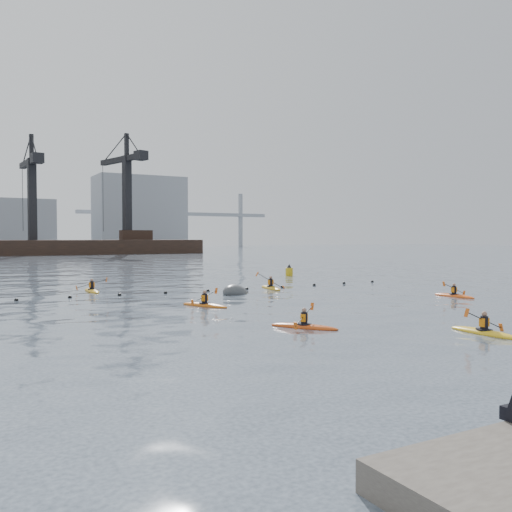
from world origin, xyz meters
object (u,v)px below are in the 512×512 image
object	(u,v)px
kayaker_0	(304,326)
kayaker_5	(92,290)
kayaker_1	(484,332)
nav_buoy	(289,272)
kayaker_3	(271,287)
kayaker_4	(454,295)
mooring_buoy	(235,294)
kayaker_2	(205,305)

from	to	relation	value
kayaker_0	kayaker_5	size ratio (longest dim) A/B	0.87
kayaker_1	nav_buoy	world-z (taller)	nav_buoy
kayaker_0	kayaker_3	world-z (taller)	kayaker_3
kayaker_0	nav_buoy	bearing A→B (deg)	23.76
kayaker_5	nav_buoy	size ratio (longest dim) A/B	2.47
kayaker_4	kayaker_0	bearing A→B (deg)	16.87
mooring_buoy	kayaker_5	bearing A→B (deg)	142.97
kayaker_1	kayaker_5	bearing A→B (deg)	112.04
mooring_buoy	kayaker_1	bearing A→B (deg)	-84.68
kayaker_4	mooring_buoy	xyz separation A→B (m)	(-11.11, 8.20, -0.09)
kayaker_3	kayaker_4	distance (m)	12.42
kayaker_2	kayaker_3	distance (m)	10.57
kayaker_1	nav_buoy	xyz separation A→B (m)	(10.38, 30.14, 0.29)
kayaker_0	kayaker_5	bearing A→B (deg)	67.81
kayaker_4	kayaker_3	bearing A→B (deg)	-56.02
kayaker_4	kayaker_1	bearing A→B (deg)	43.18
kayaker_2	kayaker_1	bearing A→B (deg)	-90.87
kayaker_0	kayaker_2	xyz separation A→B (m)	(-0.77, 8.36, 0.00)
kayaker_3	kayaker_5	world-z (taller)	kayaker_3
kayaker_4	kayaker_5	xyz separation A→B (m)	(-19.05, 14.20, 0.01)
kayaker_4	mooring_buoy	size ratio (longest dim) A/B	1.26
kayaker_3	kayaker_5	xyz separation A→B (m)	(-11.70, 4.19, -0.00)
kayaker_2	mooring_buoy	size ratio (longest dim) A/B	1.28
kayaker_0	kayaker_1	xyz separation A→B (m)	(5.26, -4.50, 0.01)
kayaker_5	mooring_buoy	xyz separation A→B (m)	(7.94, -5.99, -0.10)
kayaker_1	kayaker_3	bearing A→B (deg)	83.99
kayaker_3	mooring_buoy	bearing A→B (deg)	-145.50
kayaker_2	kayaker_5	distance (m)	11.52
kayaker_0	kayaker_4	distance (m)	15.57
kayaker_5	nav_buoy	xyz separation A→B (m)	(19.98, 6.34, 0.29)
kayaker_1	kayaker_5	distance (m)	25.67
kayaker_1	kayaker_2	distance (m)	14.20
kayaker_3	kayaker_4	bearing A→B (deg)	-44.88
kayaker_0	kayaker_3	distance (m)	16.82
kayaker_1	kayaker_4	xyz separation A→B (m)	(9.45, 9.61, -0.00)
kayaker_3	kayaker_1	bearing A→B (deg)	-87.28
kayaker_2	kayaker_5	xyz separation A→B (m)	(-3.58, 10.95, 0.00)
kayaker_2	mooring_buoy	xyz separation A→B (m)	(4.36, 4.96, -0.09)
mooring_buoy	kayaker_4	bearing A→B (deg)	-36.45
mooring_buoy	nav_buoy	world-z (taller)	nav_buoy
kayaker_2	kayaker_3	size ratio (longest dim) A/B	0.91
kayaker_0	kayaker_2	world-z (taller)	kayaker_0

